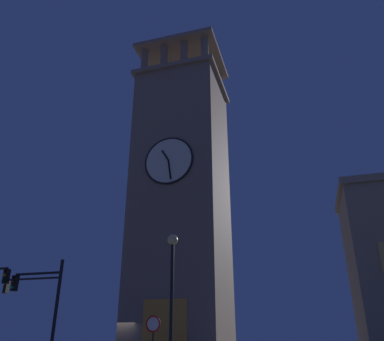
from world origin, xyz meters
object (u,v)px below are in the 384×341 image
(clocktower, at_px, (182,198))
(traffic_signal_far, at_px, (41,298))
(street_lamp, at_px, (172,276))
(traffic_signal_mid, at_px, (38,300))
(no_horn_sign, at_px, (153,328))

(clocktower, distance_m, traffic_signal_far, 16.59)
(traffic_signal_far, relative_size, street_lamp, 0.91)
(clocktower, height_order, traffic_signal_mid, clocktower)
(street_lamp, xyz_separation_m, no_horn_sign, (2.24, -3.71, -1.86))
(street_lamp, bearing_deg, clocktower, -73.12)
(traffic_signal_far, xyz_separation_m, street_lamp, (-7.16, 1.40, 0.57))
(traffic_signal_mid, height_order, no_horn_sign, traffic_signal_mid)
(traffic_signal_far, height_order, no_horn_sign, traffic_signal_far)
(traffic_signal_far, bearing_deg, no_horn_sign, -154.78)
(traffic_signal_far, bearing_deg, clocktower, -101.19)
(clocktower, distance_m, street_lamp, 17.82)
(traffic_signal_far, bearing_deg, street_lamp, 168.95)
(clocktower, relative_size, no_horn_sign, 11.88)
(traffic_signal_mid, relative_size, no_horn_sign, 2.20)
(clocktower, distance_m, traffic_signal_mid, 14.34)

